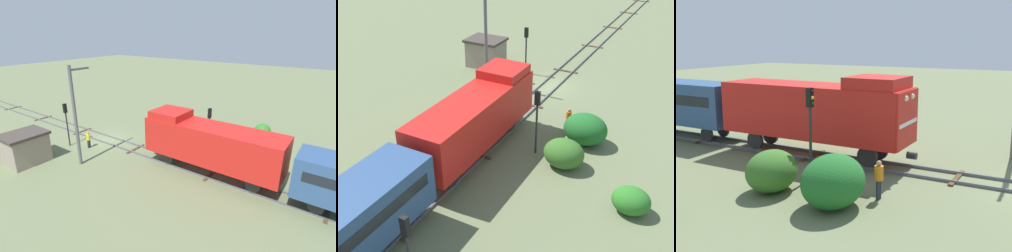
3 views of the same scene
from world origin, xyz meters
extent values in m
cube|color=#4C3823|center=(0.00, 4.13, 0.04)|extent=(2.40, 0.24, 0.09)
cube|color=#4C3823|center=(0.00, 12.40, 0.04)|extent=(2.40, 0.24, 0.09)
cube|color=#4C3823|center=(0.00, 20.66, 0.04)|extent=(2.40, 0.24, 0.09)
cube|color=red|center=(0.00, 12.28, 2.71)|extent=(2.90, 11.00, 2.90)
cube|color=red|center=(0.00, 8.38, 4.46)|extent=(2.75, 2.80, 0.60)
cube|color=red|center=(0.00, 6.73, 2.71)|extent=(2.84, 0.10, 2.84)
cube|color=white|center=(0.00, 6.69, 2.51)|extent=(2.46, 0.06, 0.20)
sphere|color=white|center=(-0.45, 6.68, 3.81)|extent=(0.28, 0.28, 0.28)
sphere|color=white|center=(0.45, 6.68, 3.81)|extent=(0.28, 0.28, 0.28)
cylinder|color=#262628|center=(0.00, 6.43, 0.86)|extent=(0.36, 0.50, 0.36)
cylinder|color=#262628|center=(-0.72, 8.58, 0.71)|extent=(0.18, 1.10, 1.10)
cylinder|color=#262628|center=(0.72, 8.58, 0.71)|extent=(0.18, 1.10, 1.10)
cylinder|color=#262628|center=(-0.72, 15.98, 0.71)|extent=(0.18, 1.10, 1.10)
cylinder|color=#262628|center=(0.72, 15.98, 0.71)|extent=(0.18, 1.10, 1.10)
cylinder|color=#262628|center=(-0.72, 19.98, 0.64)|extent=(0.16, 0.96, 0.96)
cylinder|color=#262628|center=(0.72, 19.98, 0.64)|extent=(0.16, 0.96, 0.96)
cylinder|color=#262628|center=(-3.40, 10.29, 2.21)|extent=(0.14, 0.14, 4.43)
cube|color=black|center=(-3.40, 10.29, 3.98)|extent=(0.32, 0.24, 0.90)
sphere|color=#390606|center=(-3.40, 10.15, 4.25)|extent=(0.16, 0.16, 0.16)
sphere|color=yellow|center=(-3.40, 10.15, 3.97)|extent=(0.16, 0.16, 0.16)
sphere|color=black|center=(-3.40, 10.15, 3.69)|extent=(0.16, 0.16, 0.16)
cylinder|color=#262B38|center=(-4.30, 6.38, 0.42)|extent=(0.15, 0.15, 0.85)
cylinder|color=#262B38|center=(-4.10, 6.38, 0.42)|extent=(0.15, 0.15, 0.85)
cylinder|color=orange|center=(-4.20, 6.38, 1.16)|extent=(0.38, 0.38, 0.62)
sphere|color=tan|center=(-4.20, 6.38, 1.58)|extent=(0.23, 0.23, 0.23)
ellipsoid|color=#376A26|center=(-5.58, 10.91, 0.94)|extent=(2.58, 2.11, 1.88)
ellipsoid|color=#1F6326|center=(-5.85, 7.63, 1.09)|extent=(3.00, 2.45, 2.18)
camera|label=1|loc=(17.19, 20.41, 11.02)|focal=28.00mm
camera|label=2|loc=(-12.70, 31.94, 15.19)|focal=45.00mm
camera|label=3|loc=(-19.61, -0.37, 6.66)|focal=45.00mm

